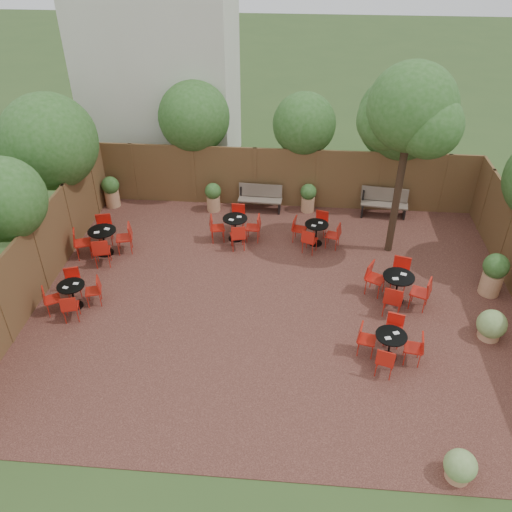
{
  "coord_description": "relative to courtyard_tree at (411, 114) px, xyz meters",
  "views": [
    {
      "loc": [
        0.35,
        -10.39,
        8.45
      ],
      "look_at": [
        -0.58,
        0.5,
        1.0
      ],
      "focal_mm": 36.95,
      "sensor_mm": 36.0,
      "label": 1
    }
  ],
  "objects": [
    {
      "name": "overhang_foliage",
      "position": [
        -4.79,
        0.48,
        -1.3
      ],
      "size": [
        15.66,
        10.82,
        2.74
      ],
      "color": "#28531B",
      "rests_on": "ground"
    },
    {
      "name": "ground",
      "position": [
        -3.07,
        -2.58,
        -4.03
      ],
      "size": [
        80.0,
        80.0,
        0.0
      ],
      "primitive_type": "plane",
      "color": "#354F23",
      "rests_on": "ground"
    },
    {
      "name": "park_bench_left",
      "position": [
        -3.87,
        2.04,
        -3.57
      ],
      "size": [
        1.41,
        0.51,
        0.86
      ],
      "rotation": [
        0.0,
        0.0,
        -0.05
      ],
      "color": "brown",
      "rests_on": "courtyard_paving"
    },
    {
      "name": "courtyard_tree",
      "position": [
        0.0,
        0.0,
        0.0
      ],
      "size": [
        2.49,
        2.39,
        5.3
      ],
      "rotation": [
        0.0,
        0.0,
        -0.41
      ],
      "color": "black",
      "rests_on": "courtyard_paving"
    },
    {
      "name": "fence_back",
      "position": [
        -3.07,
        2.42,
        -3.03
      ],
      "size": [
        12.0,
        0.08,
        2.0
      ],
      "primitive_type": "cube",
      "color": "brown",
      "rests_on": "ground"
    },
    {
      "name": "neighbour_building",
      "position": [
        -7.57,
        5.42,
        -0.03
      ],
      "size": [
        5.0,
        4.0,
        8.0
      ],
      "primitive_type": "cube",
      "color": "beige",
      "rests_on": "ground"
    },
    {
      "name": "fence_left",
      "position": [
        -9.07,
        -2.58,
        -3.03
      ],
      "size": [
        0.08,
        10.0,
        2.0
      ],
      "primitive_type": "cube",
      "color": "brown",
      "rests_on": "ground"
    },
    {
      "name": "courtyard_paving",
      "position": [
        -3.07,
        -2.58,
        -4.02
      ],
      "size": [
        12.0,
        10.0,
        0.02
      ],
      "primitive_type": "cube",
      "color": "#3C1F18",
      "rests_on": "ground"
    },
    {
      "name": "planters",
      "position": [
        -2.86,
        0.6,
        -3.44
      ],
      "size": [
        11.66,
        4.5,
        1.16
      ],
      "color": "tan",
      "rests_on": "courtyard_paving"
    },
    {
      "name": "park_bench_right",
      "position": [
        0.07,
        2.04,
        -3.55
      ],
      "size": [
        1.5,
        0.65,
        0.9
      ],
      "rotation": [
        0.0,
        0.0,
        -0.13
      ],
      "color": "brown",
      "rests_on": "courtyard_paving"
    },
    {
      "name": "low_shrubs",
      "position": [
        1.57,
        -5.39,
        -3.69
      ],
      "size": [
        2.59,
        4.34,
        0.73
      ],
      "color": "tan",
      "rests_on": "courtyard_paving"
    },
    {
      "name": "bistro_tables",
      "position": [
        -3.91,
        -1.66,
        -3.59
      ],
      "size": [
        9.57,
        6.05,
        0.89
      ],
      "color": "black",
      "rests_on": "courtyard_paving"
    }
  ]
}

